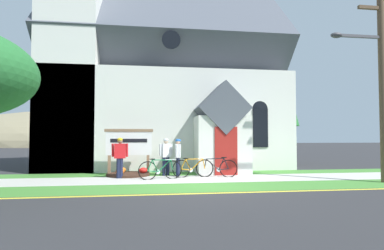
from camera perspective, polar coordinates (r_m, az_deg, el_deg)
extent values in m
plane|color=#2B2B2D|center=(14.48, -0.41, -8.81)|extent=(140.00, 140.00, 0.00)
cube|color=#B7B5AD|center=(12.18, -3.10, -10.03)|extent=(32.00, 2.15, 0.01)
cube|color=#427F33|center=(10.20, -2.14, -11.55)|extent=(32.00, 1.86, 0.01)
cube|color=#427F33|center=(14.00, -3.74, -9.02)|extent=(24.00, 1.53, 0.01)
cube|color=yellow|center=(9.14, -1.44, -12.65)|extent=(28.00, 0.16, 0.01)
cube|color=silver|center=(18.80, -4.80, 0.37)|extent=(12.68, 8.25, 5.03)
cube|color=#4C515B|center=(19.50, -4.76, 13.36)|extent=(13.18, 8.40, 8.40)
cube|color=silver|center=(17.04, -21.45, 12.28)|extent=(2.81, 2.81, 11.77)
cube|color=silver|center=(14.22, 5.52, -3.67)|extent=(2.40, 1.60, 2.60)
cube|color=#4C515B|center=(14.28, 5.49, 2.96)|extent=(2.40, 1.80, 2.40)
cube|color=maroon|center=(13.43, 6.33, -4.82)|extent=(1.00, 0.06, 2.10)
cube|color=black|center=(15.59, 12.57, -0.56)|extent=(0.76, 0.06, 1.90)
cone|color=black|center=(15.65, 12.54, 2.92)|extent=(0.80, 0.06, 0.80)
cylinder|color=black|center=(15.37, -3.88, 15.50)|extent=(0.90, 0.06, 0.90)
cube|color=#7F6047|center=(13.90, -15.09, -7.22)|extent=(0.12, 0.12, 0.87)
cube|color=#7F6047|center=(13.77, -8.17, -7.32)|extent=(0.12, 0.12, 0.87)
cube|color=white|center=(13.76, -11.61, -3.36)|extent=(1.98, 0.11, 1.02)
cube|color=#7F6047|center=(13.76, -11.60, -0.98)|extent=(2.10, 0.15, 0.12)
cube|color=black|center=(13.71, -11.63, -2.85)|extent=(1.58, 0.03, 0.16)
cylinder|color=#382319|center=(13.60, -11.73, -8.98)|extent=(1.84, 1.84, 0.10)
ellipsoid|color=red|center=(13.57, -9.04, -8.29)|extent=(0.36, 0.36, 0.24)
ellipsoid|color=orange|center=(13.91, -12.91, -8.11)|extent=(0.36, 0.36, 0.24)
ellipsoid|color=orange|center=(13.29, -13.20, -8.39)|extent=(0.36, 0.36, 0.24)
torus|color=black|center=(12.11, -8.24, -8.41)|extent=(0.73, 0.18, 0.74)
torus|color=black|center=(12.34, -3.57, -8.31)|extent=(0.73, 0.18, 0.74)
cylinder|color=#19723F|center=(12.24, -5.13, -7.56)|extent=(0.55, 0.14, 0.47)
cylinder|color=#19723F|center=(12.19, -5.64, -6.48)|extent=(0.74, 0.18, 0.06)
cylinder|color=#19723F|center=(12.15, -6.86, -7.53)|extent=(0.26, 0.09, 0.48)
cylinder|color=#19723F|center=(12.15, -7.29, -8.51)|extent=(0.41, 0.12, 0.09)
cylinder|color=#19723F|center=(12.11, -7.80, -7.42)|extent=(0.22, 0.08, 0.43)
cylinder|color=#19723F|center=(12.31, -3.75, -7.41)|extent=(0.12, 0.06, 0.40)
ellipsoid|color=black|center=(12.10, -7.37, -6.30)|extent=(0.25, 0.13, 0.05)
cylinder|color=silver|center=(12.28, -3.93, -6.42)|extent=(0.44, 0.11, 0.03)
cylinder|color=silver|center=(12.20, -6.35, -8.62)|extent=(0.18, 0.06, 0.18)
torus|color=black|center=(12.89, 6.77, -8.04)|extent=(0.71, 0.27, 0.74)
torus|color=black|center=(13.00, 2.31, -8.00)|extent=(0.71, 0.27, 0.74)
cylinder|color=black|center=(12.94, 3.82, -7.28)|extent=(0.53, 0.21, 0.47)
cylinder|color=black|center=(12.91, 4.30, -6.22)|extent=(0.72, 0.27, 0.08)
cylinder|color=black|center=(12.90, 5.47, -7.20)|extent=(0.25, 0.11, 0.50)
cylinder|color=black|center=(12.91, 5.87, -8.15)|extent=(0.40, 0.16, 0.09)
cylinder|color=black|center=(12.88, 6.36, -7.09)|extent=(0.21, 0.10, 0.44)
cylinder|color=black|center=(12.97, 2.49, -7.16)|extent=(0.12, 0.07, 0.39)
ellipsoid|color=black|center=(12.87, 5.95, -6.00)|extent=(0.25, 0.15, 0.05)
cylinder|color=silver|center=(12.95, 2.66, -6.22)|extent=(0.43, 0.16, 0.03)
cylinder|color=silver|center=(12.93, 4.98, -8.26)|extent=(0.18, 0.08, 0.18)
torus|color=black|center=(12.65, -2.01, -8.16)|extent=(0.74, 0.09, 0.74)
torus|color=black|center=(12.87, 2.38, -8.06)|extent=(0.74, 0.09, 0.74)
cylinder|color=orange|center=(12.77, 0.90, -7.32)|extent=(0.54, 0.08, 0.48)
cylinder|color=orange|center=(12.73, 0.42, -6.33)|extent=(0.73, 0.09, 0.04)
cylinder|color=orange|center=(12.69, -0.72, -7.36)|extent=(0.25, 0.06, 0.46)
cylinder|color=orange|center=(12.69, -1.12, -8.26)|extent=(0.40, 0.07, 0.09)
cylinder|color=orange|center=(12.65, -1.61, -7.26)|extent=(0.21, 0.05, 0.41)
cylinder|color=orange|center=(12.84, 2.21, -7.18)|extent=(0.12, 0.04, 0.41)
ellipsoid|color=black|center=(12.65, -1.21, -6.22)|extent=(0.25, 0.10, 0.05)
cylinder|color=silver|center=(12.81, 2.03, -6.20)|extent=(0.44, 0.06, 0.03)
cylinder|color=silver|center=(12.73, -0.24, -8.36)|extent=(0.18, 0.03, 0.18)
cylinder|color=#191E38|center=(13.31, -5.21, -7.67)|extent=(0.15, 0.15, 0.79)
cylinder|color=#191E38|center=(13.43, -4.52, -7.63)|extent=(0.15, 0.15, 0.79)
cube|color=silver|center=(13.32, -4.85, -4.73)|extent=(0.48, 0.42, 0.58)
sphere|color=beige|center=(13.31, -4.85, -3.05)|extent=(0.20, 0.20, 0.20)
ellipsoid|color=silver|center=(13.31, -4.85, -2.81)|extent=(0.32, 0.33, 0.14)
cylinder|color=silver|center=(13.19, -5.90, -4.62)|extent=(0.09, 0.13, 0.52)
cylinder|color=silver|center=(13.46, -3.83, -4.58)|extent=(0.09, 0.14, 0.52)
cylinder|color=#191E38|center=(13.28, -2.57, -7.71)|extent=(0.15, 0.15, 0.78)
cylinder|color=#191E38|center=(13.11, -2.66, -7.78)|extent=(0.15, 0.15, 0.78)
cube|color=silver|center=(13.15, -2.61, -4.82)|extent=(0.29, 0.47, 0.57)
sphere|color=tan|center=(13.14, -2.61, -3.14)|extent=(0.20, 0.20, 0.20)
ellipsoid|color=#1E59B2|center=(13.14, -2.61, -2.90)|extent=(0.29, 0.26, 0.14)
cylinder|color=silver|center=(13.41, -2.30, -4.65)|extent=(0.09, 0.12, 0.52)
cylinder|color=silver|center=(12.89, -2.93, -4.74)|extent=(0.09, 0.22, 0.52)
cylinder|color=#191E38|center=(12.75, -13.02, -7.83)|extent=(0.15, 0.15, 0.81)
cylinder|color=#191E38|center=(12.75, -13.50, -7.82)|extent=(0.15, 0.15, 0.81)
cube|color=red|center=(12.70, -13.23, -4.70)|extent=(0.47, 0.25, 0.59)
sphere|color=#936B51|center=(12.69, -13.21, -2.90)|extent=(0.21, 0.21, 0.21)
ellipsoid|color=gold|center=(12.69, -13.21, -2.65)|extent=(0.25, 0.28, 0.15)
cylinder|color=red|center=(12.67, -11.97, -4.58)|extent=(0.09, 0.16, 0.54)
cylinder|color=red|center=(12.73, -14.48, -4.55)|extent=(0.09, 0.22, 0.53)
cylinder|color=brown|center=(13.48, 31.79, 7.59)|extent=(0.24, 0.24, 7.76)
cube|color=brown|center=(14.13, 31.56, 17.95)|extent=(1.80, 0.12, 0.12)
cube|color=#4C4C51|center=(13.26, 28.56, 14.24)|extent=(1.80, 0.10, 0.10)
ellipsoid|color=#3F3F44|center=(12.77, 25.20, 14.83)|extent=(0.44, 0.28, 0.20)
cylinder|color=#4C3823|center=(19.26, 14.67, -3.65)|extent=(0.36, 0.36, 2.32)
cone|color=#23662D|center=(19.62, 14.55, 8.77)|extent=(3.16, 3.16, 6.13)
ellipsoid|color=#847A5B|center=(74.75, -13.60, -3.47)|extent=(83.01, 51.64, 16.01)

